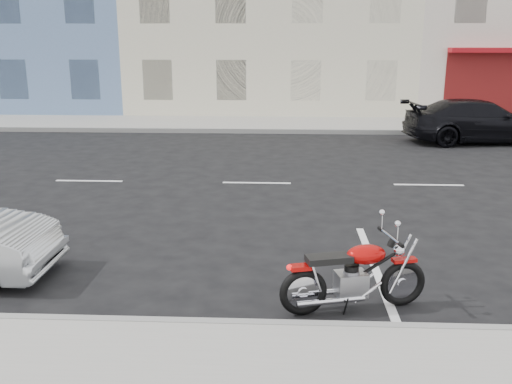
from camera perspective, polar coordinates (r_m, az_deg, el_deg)
ground at (r=13.45m, az=8.61°, el=0.80°), size 120.00×120.00×0.00m
sidewalk_far at (r=22.19m, az=-6.70°, el=6.81°), size 80.00×3.40×0.15m
curb_far at (r=20.54m, az=-7.46°, el=6.11°), size 80.00×0.12×0.16m
motorcycle at (r=7.55m, az=14.68°, el=-7.86°), size 1.89×0.77×0.96m
car_far at (r=19.79m, az=21.38°, el=6.62°), size 4.94×2.47×1.38m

